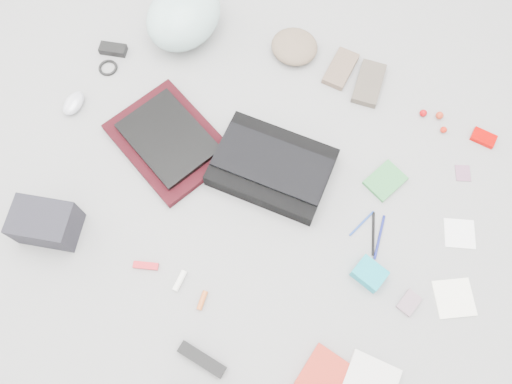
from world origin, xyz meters
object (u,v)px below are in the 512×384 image
at_px(laptop, 168,138).
at_px(bike_helmet, 184,16).
at_px(accordion_wallet, 369,274).
at_px(book_red, 320,384).
at_px(messenger_bag, 272,167).
at_px(camera_bag, 46,223).

xyz_separation_m(laptop, bike_helmet, (-0.18, 0.46, 0.06)).
bearing_deg(accordion_wallet, book_red, -77.43).
xyz_separation_m(bike_helmet, accordion_wallet, (1.01, -0.61, -0.07)).
distance_m(messenger_bag, bike_helmet, 0.70).
xyz_separation_m(laptop, book_red, (0.82, -0.52, -0.03)).
bearing_deg(messenger_bag, camera_bag, -141.10).
distance_m(messenger_bag, laptop, 0.39).
relative_size(messenger_bag, accordion_wallet, 4.08).
xyz_separation_m(camera_bag, book_red, (1.02, -0.06, -0.05)).
xyz_separation_m(messenger_bag, laptop, (-0.39, -0.06, 0.01)).
bearing_deg(bike_helmet, camera_bag, -83.89).
bearing_deg(accordion_wallet, laptop, -175.39).
xyz_separation_m(laptop, accordion_wallet, (0.83, -0.14, -0.01)).
height_order(camera_bag, accordion_wallet, camera_bag).
xyz_separation_m(laptop, camera_bag, (-0.20, -0.46, 0.02)).
bearing_deg(book_red, messenger_bag, 135.20).
height_order(laptop, bike_helmet, bike_helmet).
distance_m(messenger_bag, camera_bag, 0.78).
bearing_deg(laptop, book_red, -8.77).
distance_m(laptop, camera_bag, 0.50).
height_order(laptop, book_red, laptop).
xyz_separation_m(messenger_bag, bike_helmet, (-0.57, 0.40, 0.07)).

